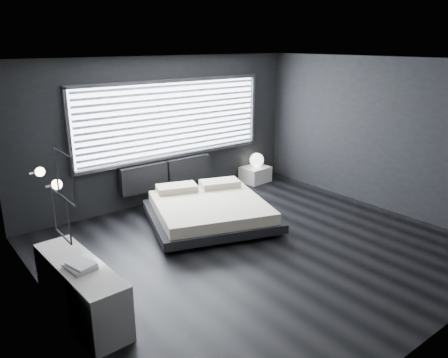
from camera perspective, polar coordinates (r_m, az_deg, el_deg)
room at (r=6.37m, az=4.71°, el=2.46°), size 6.04×6.00×2.80m
window at (r=8.56m, az=-6.62°, el=7.75°), size 4.14×0.09×1.52m
headboard at (r=8.64m, az=-7.50°, el=0.70°), size 1.96×0.16×0.52m
sconce_near at (r=4.96m, az=-21.03°, el=-0.69°), size 0.18×0.11×0.11m
sconce_far at (r=5.52m, az=-22.93°, el=0.87°), size 0.18×0.11×0.11m
wall_art_upper at (r=4.31m, az=-20.12°, el=0.25°), size 0.01×0.48×0.48m
wall_art_lower at (r=4.69m, az=-20.50°, el=-4.52°), size 0.01×0.48×0.48m
bed at (r=7.63m, az=-1.90°, el=-4.03°), size 2.57×2.51×0.53m
nightstand at (r=9.90m, az=4.11°, el=0.62°), size 0.64×0.55×0.35m
orb_lamp at (r=9.83m, az=4.30°, el=2.49°), size 0.31×0.31×0.31m
dresser at (r=5.43m, az=-18.15°, el=-13.54°), size 0.54×1.67×0.66m
book_stack at (r=5.14m, az=-18.25°, el=-10.71°), size 0.31×0.38×0.07m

